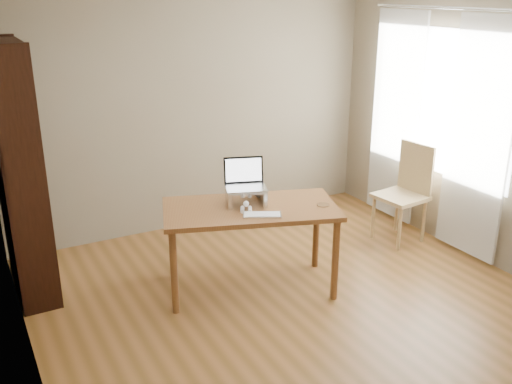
# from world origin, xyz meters

# --- Properties ---
(room) EXTENTS (4.04, 4.54, 2.64)m
(room) POSITION_xyz_m (0.03, 0.01, 1.30)
(room) COLOR brown
(room) RESTS_ON ground
(bookshelf) EXTENTS (0.30, 0.90, 2.10)m
(bookshelf) POSITION_xyz_m (-1.83, 1.55, 1.05)
(bookshelf) COLOR black
(bookshelf) RESTS_ON ground
(curtains) EXTENTS (0.03, 1.90, 2.25)m
(curtains) POSITION_xyz_m (1.92, 0.80, 1.17)
(curtains) COLOR white
(curtains) RESTS_ON ground
(desk) EXTENTS (1.59, 1.14, 0.75)m
(desk) POSITION_xyz_m (-0.19, 0.67, 0.66)
(desk) COLOR brown
(desk) RESTS_ON ground
(laptop_stand) EXTENTS (0.32, 0.25, 0.13)m
(laptop_stand) POSITION_xyz_m (-0.19, 0.75, 0.83)
(laptop_stand) COLOR silver
(laptop_stand) RESTS_ON desk
(laptop) EXTENTS (0.39, 0.38, 0.24)m
(laptop) POSITION_xyz_m (-0.19, 0.81, 0.94)
(laptop) COLOR silver
(laptop) RESTS_ON laptop_stand
(keyboard) EXTENTS (0.33, 0.26, 0.02)m
(keyboard) POSITION_xyz_m (-0.21, 0.45, 0.76)
(keyboard) COLOR silver
(keyboard) RESTS_ON desk
(coaster) EXTENTS (0.11, 0.11, 0.01)m
(coaster) POSITION_xyz_m (0.36, 0.42, 0.75)
(coaster) COLOR brown
(coaster) RESTS_ON desk
(cat) EXTENTS (0.25, 0.49, 0.16)m
(cat) POSITION_xyz_m (-0.20, 0.78, 0.82)
(cat) COLOR #4E473E
(cat) RESTS_ON desk
(chair) EXTENTS (0.49, 0.49, 1.00)m
(chair) POSITION_xyz_m (1.67, 0.83, 0.54)
(chair) COLOR tan
(chair) RESTS_ON ground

